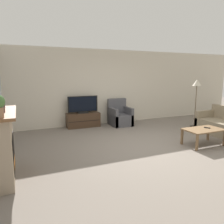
{
  "coord_description": "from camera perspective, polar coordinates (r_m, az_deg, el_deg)",
  "views": [
    {
      "loc": [
        -2.99,
        -4.53,
        1.83
      ],
      "look_at": [
        -0.76,
        0.61,
        0.85
      ],
      "focal_mm": 35.0,
      "sensor_mm": 36.0,
      "label": 1
    }
  ],
  "objects": [
    {
      "name": "ground_plane",
      "position": [
        5.73,
        9.62,
        -8.86
      ],
      "size": [
        24.0,
        24.0,
        0.0
      ],
      "primitive_type": "plane",
      "color": "slate"
    },
    {
      "name": "wall_back",
      "position": [
        8.09,
        -1.69,
        6.51
      ],
      "size": [
        12.0,
        0.06,
        2.7
      ],
      "color": "beige",
      "rests_on": "ground"
    },
    {
      "name": "fireplace",
      "position": [
        4.31,
        -26.58,
        -7.61
      ],
      "size": [
        0.44,
        1.45,
        1.2
      ],
      "color": "tan",
      "rests_on": "ground"
    },
    {
      "name": "mantel_vase_centre_left",
      "position": [
        4.06,
        -27.18,
        1.57
      ],
      "size": [
        0.14,
        0.14,
        0.27
      ],
      "color": "#512D23",
      "rests_on": "fireplace"
    },
    {
      "name": "mantel_vase_right",
      "position": [
        4.6,
        -26.74,
        2.01
      ],
      "size": [
        0.09,
        0.09,
        0.19
      ],
      "color": "#385670",
      "rests_on": "fireplace"
    },
    {
      "name": "tv_stand",
      "position": [
        7.67,
        -7.52,
        -2.07
      ],
      "size": [
        1.14,
        0.42,
        0.5
      ],
      "color": "#422D1E",
      "rests_on": "ground"
    },
    {
      "name": "tv",
      "position": [
        7.58,
        -7.6,
        1.8
      ],
      "size": [
        1.05,
        0.18,
        0.59
      ],
      "color": "black",
      "rests_on": "tv_stand"
    },
    {
      "name": "armchair",
      "position": [
        7.9,
        2.05,
        -1.26
      ],
      "size": [
        0.7,
        0.76,
        0.94
      ],
      "color": "#4C4C51",
      "rests_on": "ground"
    },
    {
      "name": "coffee_table",
      "position": [
        6.13,
        22.79,
        -4.59
      ],
      "size": [
        1.0,
        0.61,
        0.43
      ],
      "color": "brown",
      "rests_on": "ground"
    },
    {
      "name": "remote",
      "position": [
        6.25,
        23.61,
        -3.78
      ],
      "size": [
        0.11,
        0.15,
        0.02
      ],
      "rotation": [
        0.0,
        0.0,
        0.53
      ],
      "color": "black",
      "rests_on": "coffee_table"
    },
    {
      "name": "floor_lamp",
      "position": [
        8.06,
        21.26,
        6.21
      ],
      "size": [
        0.3,
        0.3,
        1.65
      ],
      "color": "black",
      "rests_on": "ground"
    }
  ]
}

